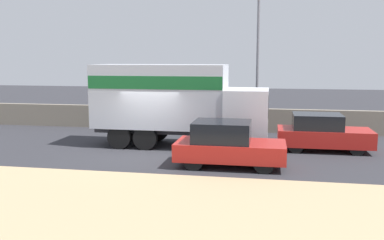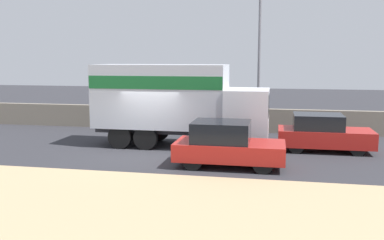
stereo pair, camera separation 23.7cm
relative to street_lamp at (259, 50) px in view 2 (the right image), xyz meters
name	(u,v)px [view 2 (the right image)]	position (x,y,z in m)	size (l,w,h in m)	color
ground_plane	(145,154)	(-4.28, -5.47, -4.28)	(80.00, 80.00, 0.00)	#2D2D33
dirt_shoulder_foreground	(80,201)	(-4.28, -11.40, -4.26)	(60.00, 6.04, 0.04)	tan
stone_wall_backdrop	(179,118)	(-4.28, 0.80, -3.66)	(60.00, 0.35, 1.25)	gray
street_lamp	(259,50)	(0.00, 0.00, 0.00)	(0.56, 0.28, 7.45)	slate
box_truck	(175,99)	(-3.46, -3.59, -2.18)	(7.60, 2.45, 3.61)	silver
car_hatchback	(227,144)	(-0.81, -6.74, -3.48)	(3.92, 1.89, 1.63)	#B21E19
car_sedan_second	(323,133)	(2.86, -3.35, -3.52)	(3.86, 1.80, 1.55)	#B21E19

